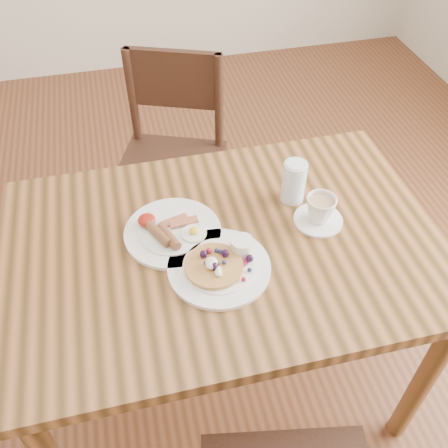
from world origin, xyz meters
name	(u,v)px	position (x,y,z in m)	size (l,w,h in m)	color
ground	(224,375)	(0.00, 0.00, 0.00)	(5.00, 5.00, 0.00)	#592F19
dining_table	(224,265)	(0.00, 0.00, 0.65)	(1.20, 0.80, 0.75)	brown
chair_far	(172,154)	(-0.04, 0.76, 0.49)	(0.55, 0.55, 0.88)	#391E14
pancake_plate	(220,264)	(-0.03, -0.09, 0.76)	(0.27, 0.27, 0.06)	white
breakfast_plate	(171,231)	(-0.14, 0.06, 0.76)	(0.27, 0.27, 0.04)	white
teacup_saucer	(320,211)	(0.28, 0.02, 0.79)	(0.14, 0.14, 0.09)	white
water_glass	(294,182)	(0.24, 0.13, 0.81)	(0.07, 0.07, 0.13)	silver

